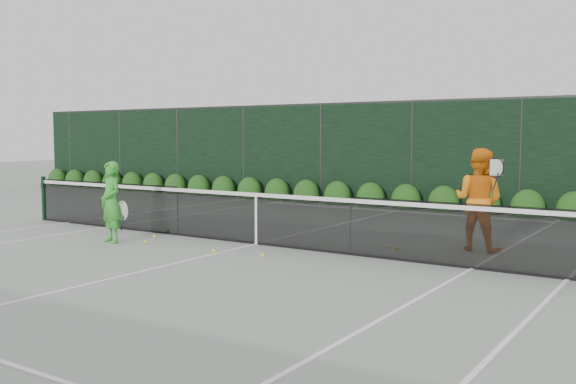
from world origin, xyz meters
The scene contains 8 objects.
ground centered at (0.00, 0.00, 0.00)m, with size 80.00×80.00×0.00m, color gray.
tennis_net centered at (-0.02, 0.00, 0.53)m, with size 12.90×0.10×1.07m.
player_woman centered at (-2.46, -1.35, 0.78)m, with size 0.68×0.52×1.56m.
player_man centered at (3.69, 1.68, 0.92)m, with size 0.98×0.79×1.83m.
court_lines centered at (0.00, 0.00, 0.01)m, with size 11.03×23.83×0.01m.
windscreen_fence centered at (0.00, -2.71, 1.51)m, with size 32.00×21.07×3.06m.
hedge_row centered at (0.00, 7.15, 0.23)m, with size 31.66×0.65×0.94m.
tennis_balls centered at (-0.13, -0.24, 0.03)m, with size 5.01×2.20×0.07m.
Camera 1 is at (7.09, -9.69, 2.05)m, focal length 40.00 mm.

